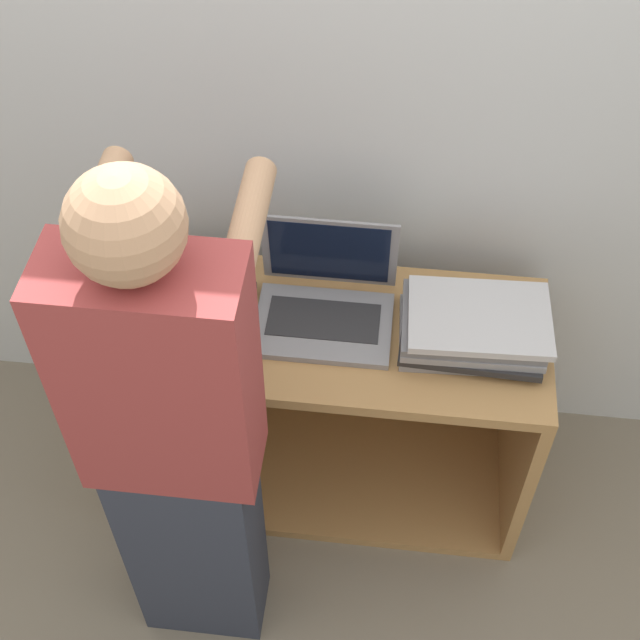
{
  "coord_description": "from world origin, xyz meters",
  "views": [
    {
      "loc": [
        0.17,
        -1.31,
        2.61
      ],
      "look_at": [
        0.0,
        0.18,
        0.87
      ],
      "focal_mm": 50.0,
      "sensor_mm": 36.0,
      "label": 1
    }
  ],
  "objects_px": {
    "laptop_open": "(325,301)",
    "person": "(177,449)",
    "laptop_stack_left": "(177,302)",
    "laptop_stack_right": "(473,327)"
  },
  "relations": [
    {
      "from": "laptop_stack_right",
      "to": "person",
      "type": "relative_size",
      "value": 0.24
    },
    {
      "from": "laptop_stack_left",
      "to": "laptop_stack_right",
      "type": "relative_size",
      "value": 0.99
    },
    {
      "from": "person",
      "to": "laptop_stack_left",
      "type": "bearing_deg",
      "value": 102.84
    },
    {
      "from": "laptop_open",
      "to": "laptop_stack_right",
      "type": "height_order",
      "value": "laptop_open"
    },
    {
      "from": "laptop_open",
      "to": "laptop_stack_right",
      "type": "xyz_separation_m",
      "value": [
        0.4,
        -0.05,
        -0.0
      ]
    },
    {
      "from": "laptop_open",
      "to": "laptop_stack_left",
      "type": "bearing_deg",
      "value": -172.93
    },
    {
      "from": "laptop_open",
      "to": "person",
      "type": "distance_m",
      "value": 0.61
    },
    {
      "from": "laptop_stack_right",
      "to": "person",
      "type": "height_order",
      "value": "person"
    },
    {
      "from": "laptop_stack_left",
      "to": "person",
      "type": "xyz_separation_m",
      "value": [
        0.11,
        -0.48,
        0.03
      ]
    },
    {
      "from": "laptop_stack_left",
      "to": "person",
      "type": "height_order",
      "value": "person"
    }
  ]
}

